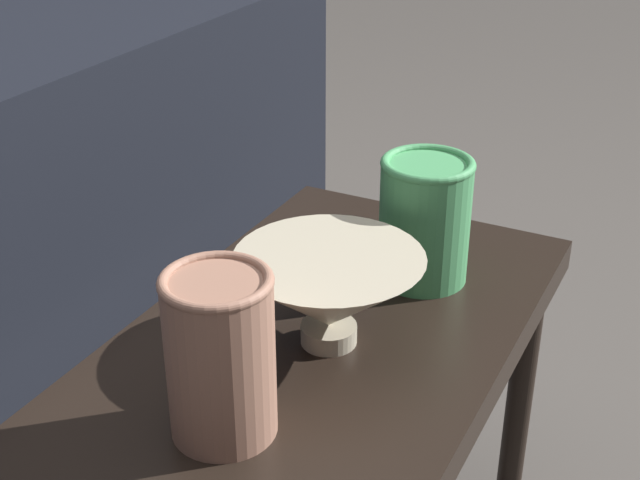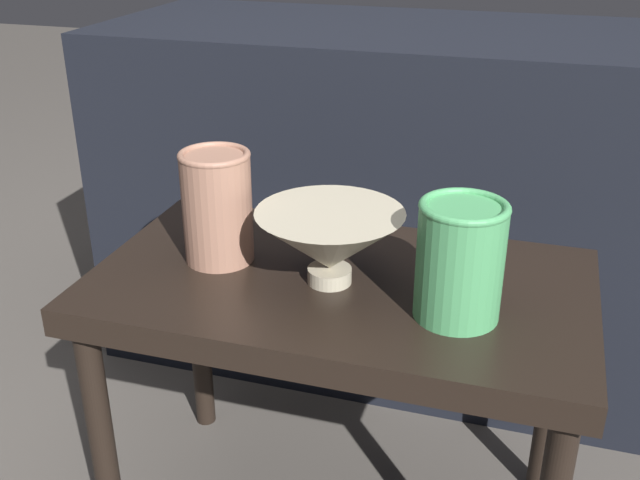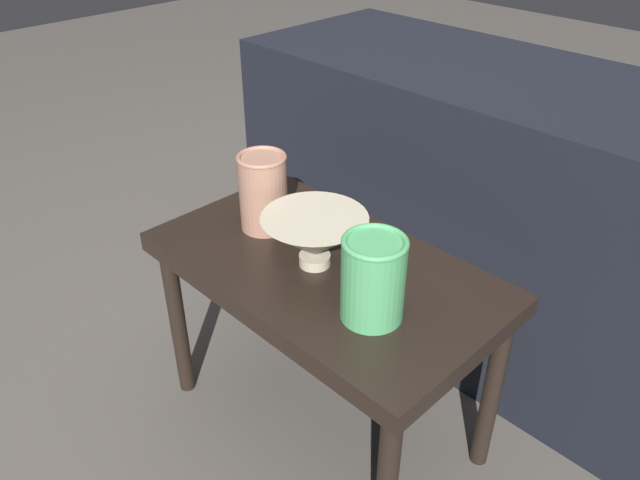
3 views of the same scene
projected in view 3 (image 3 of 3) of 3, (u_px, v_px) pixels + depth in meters
The scene contains 6 objects.
ground_plane at pixel (324, 420), 1.43m from camera, with size 8.00×8.00×0.00m, color #4C4742.
table at pixel (325, 286), 1.22m from camera, with size 0.68×0.39×0.44m.
couch_backdrop at pixel (478, 206), 1.56m from camera, with size 1.22×0.50×0.69m.
bowl at pixel (315, 237), 1.15m from camera, with size 0.20×0.20×0.10m.
vase_textured_left at pixel (263, 191), 1.26m from camera, with size 0.10×0.10×0.16m.
vase_colorful_right at pixel (373, 277), 1.02m from camera, with size 0.11×0.11×0.15m.
Camera 3 is at (0.69, -0.69, 1.12)m, focal length 35.00 mm.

